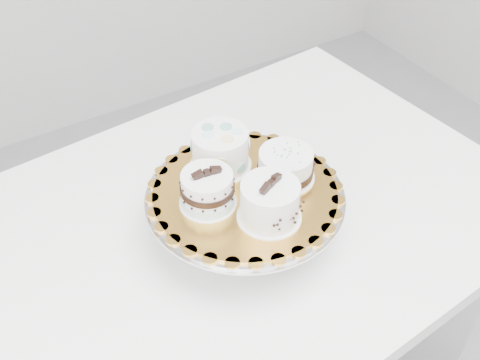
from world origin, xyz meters
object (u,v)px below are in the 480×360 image
cake_swirl (270,203)px  cake_stand (245,205)px  table (225,247)px  cake_banded (207,190)px  cake_ribbon (286,166)px  cake_board (245,192)px  cake_dots (220,149)px

cake_swirl → cake_stand: bearing=68.1°
table → cake_swirl: bearing=-84.9°
cake_banded → cake_swirl: bearing=-42.4°
table → cake_ribbon: bearing=-30.3°
cake_board → cake_swirl: 0.09m
cake_swirl → cake_dots: bearing=68.2°
table → cake_board: 0.19m
cake_banded → cake_stand: bearing=1.0°
table → cake_stand: bearing=-69.8°
cake_ribbon → table: bearing=148.0°
table → cake_ribbon: cake_ribbon is taller
table → cake_dots: size_ratio=9.97×
cake_banded → cake_ribbon: cake_banded is taller
table → cake_dots: (0.02, 0.04, 0.22)m
cake_stand → cake_swirl: cake_swirl is taller
cake_stand → cake_ribbon: bearing=-3.8°
cake_ribbon → cake_banded: bearing=168.4°
cake_stand → cake_board: (0.00, 0.00, 0.03)m
table → cake_stand: 0.15m
cake_stand → cake_dots: cake_dots is taller
cake_dots → cake_ribbon: size_ratio=1.10×
cake_board → cake_dots: bearing=91.1°
cake_banded → cake_dots: bearing=54.7°
cake_stand → cake_banded: 0.10m
cake_swirl → cake_ribbon: size_ratio=1.14×
cake_swirl → cake_dots: size_ratio=1.04×
cake_swirl → cake_dots: 0.16m
cake_dots → cake_ribbon: bearing=-37.3°
table → cake_dots: cake_dots is taller
cake_stand → cake_board: bearing=0.0°
table → cake_dots: bearing=60.4°
table → cake_board: bearing=-69.8°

